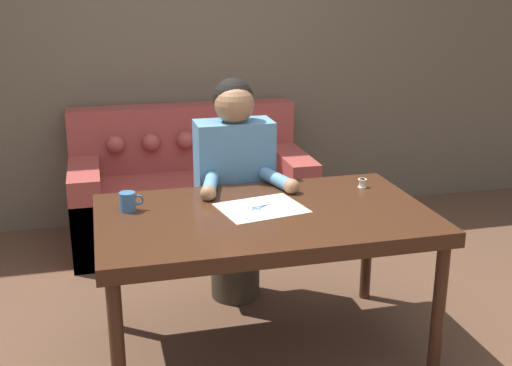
% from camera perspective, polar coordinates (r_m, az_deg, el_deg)
% --- Properties ---
extents(ground_plane, '(16.00, 16.00, 0.00)m').
position_cam_1_polar(ground_plane, '(3.30, 0.16, -14.58)').
color(ground_plane, '#4C3323').
extents(wall_back, '(8.00, 0.06, 2.60)m').
position_cam_1_polar(wall_back, '(4.78, -5.90, 12.02)').
color(wall_back, brown).
rests_on(wall_back, ground_plane).
extents(dining_table, '(1.54, 0.91, 0.73)m').
position_cam_1_polar(dining_table, '(3.00, 0.73, -3.81)').
color(dining_table, '#381E11').
rests_on(dining_table, ground_plane).
extents(couch, '(1.62, 0.86, 0.90)m').
position_cam_1_polar(couch, '(4.56, -5.89, -0.93)').
color(couch, brown).
rests_on(couch, ground_plane).
extents(person, '(0.51, 0.55, 1.27)m').
position_cam_1_polar(person, '(3.55, -1.90, -0.56)').
color(person, '#33281E').
rests_on(person, ground_plane).
extents(pattern_paper_main, '(0.43, 0.37, 0.00)m').
position_cam_1_polar(pattern_paper_main, '(3.02, 0.49, -2.24)').
color(pattern_paper_main, beige).
rests_on(pattern_paper_main, dining_table).
extents(scissors, '(0.23, 0.16, 0.01)m').
position_cam_1_polar(scissors, '(3.04, 0.57, -2.11)').
color(scissors, silver).
rests_on(scissors, dining_table).
extents(mug, '(0.11, 0.08, 0.09)m').
position_cam_1_polar(mug, '(3.04, -11.30, -1.63)').
color(mug, '#335B84').
rests_on(mug, dining_table).
extents(thread_spool, '(0.04, 0.04, 0.05)m').
position_cam_1_polar(thread_spool, '(3.37, 9.43, -0.01)').
color(thread_spool, beige).
rests_on(thread_spool, dining_table).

